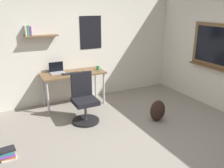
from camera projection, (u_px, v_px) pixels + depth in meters
The scene contains 10 objects.
ground_plane at pixel (133, 147), 3.91m from camera, with size 5.20×5.20×0.00m, color gray.
wall_back at pixel (78, 44), 5.57m from camera, with size 5.00×0.30×2.60m.
desk at pixel (73, 76), 5.33m from camera, with size 1.38×0.59×0.75m.
office_chair at pixel (84, 101), 4.67m from camera, with size 0.52×0.52×0.95m.
laptop at pixel (57, 70), 5.28m from camera, with size 0.31×0.21×0.23m.
keyboard at pixel (71, 73), 5.21m from camera, with size 0.37×0.13×0.02m, color black.
computer_mouse at pixel (83, 72), 5.33m from camera, with size 0.10×0.06×0.03m, color #262628.
coffee_mug at pixel (98, 68), 5.52m from camera, with size 0.08×0.08×0.09m, color #338C4C.
backpack at pixel (158, 111), 4.73m from camera, with size 0.32×0.22×0.42m, color black.
book_stack_on_floor at pixel (8, 154), 3.59m from camera, with size 0.24×0.19×0.16m.
Camera 1 is at (-1.84, -2.87, 2.19)m, focal length 39.17 mm.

